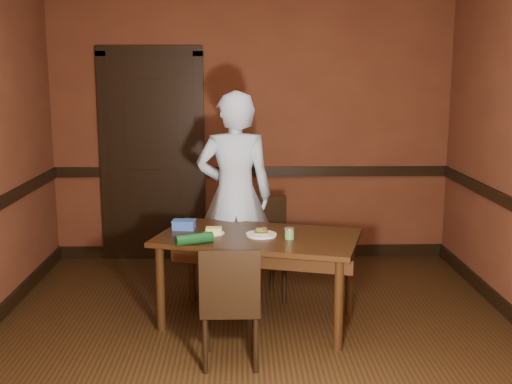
{
  "coord_description": "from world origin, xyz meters",
  "views": [
    {
      "loc": [
        -0.11,
        -4.21,
        1.92
      ],
      "look_at": [
        0.0,
        0.35,
        1.05
      ],
      "focal_mm": 45.0,
      "sensor_mm": 36.0,
      "label": 1
    }
  ],
  "objects_px": {
    "chair_far": "(259,250)",
    "dining_table": "(258,279)",
    "cheese_saucer": "(214,231)",
    "person": "(235,196)",
    "chair_near": "(231,303)",
    "sandwich_plate": "(261,234)",
    "food_tub": "(184,225)",
    "sauce_jar": "(289,233)"
  },
  "relations": [
    {
      "from": "chair_far",
      "to": "dining_table",
      "type": "bearing_deg",
      "value": -107.88
    },
    {
      "from": "dining_table",
      "to": "chair_far",
      "type": "height_order",
      "value": "chair_far"
    },
    {
      "from": "cheese_saucer",
      "to": "person",
      "type": "bearing_deg",
      "value": 74.6
    },
    {
      "from": "person",
      "to": "cheese_saucer",
      "type": "distance_m",
      "value": 0.61
    },
    {
      "from": "chair_far",
      "to": "chair_near",
      "type": "distance_m",
      "value": 1.21
    },
    {
      "from": "sandwich_plate",
      "to": "cheese_saucer",
      "type": "bearing_deg",
      "value": 169.69
    },
    {
      "from": "food_tub",
      "to": "cheese_saucer",
      "type": "bearing_deg",
      "value": -23.92
    },
    {
      "from": "sandwich_plate",
      "to": "sauce_jar",
      "type": "distance_m",
      "value": 0.23
    },
    {
      "from": "chair_near",
      "to": "cheese_saucer",
      "type": "xyz_separation_m",
      "value": [
        -0.14,
        0.73,
        0.3
      ]
    },
    {
      "from": "chair_far",
      "to": "chair_near",
      "type": "xyz_separation_m",
      "value": [
        -0.22,
        -1.19,
        -0.01
      ]
    },
    {
      "from": "cheese_saucer",
      "to": "food_tub",
      "type": "bearing_deg",
      "value": 149.47
    },
    {
      "from": "chair_far",
      "to": "cheese_saucer",
      "type": "xyz_separation_m",
      "value": [
        -0.36,
        -0.46,
        0.29
      ]
    },
    {
      "from": "sauce_jar",
      "to": "chair_far",
      "type": "bearing_deg",
      "value": 108.06
    },
    {
      "from": "person",
      "to": "cheese_saucer",
      "type": "relative_size",
      "value": 10.92
    },
    {
      "from": "cheese_saucer",
      "to": "dining_table",
      "type": "bearing_deg",
      "value": -8.94
    },
    {
      "from": "person",
      "to": "cheese_saucer",
      "type": "height_order",
      "value": "person"
    },
    {
      "from": "dining_table",
      "to": "food_tub",
      "type": "bearing_deg",
      "value": 177.28
    },
    {
      "from": "dining_table",
      "to": "chair_near",
      "type": "bearing_deg",
      "value": -90.51
    },
    {
      "from": "dining_table",
      "to": "sandwich_plate",
      "type": "distance_m",
      "value": 0.36
    },
    {
      "from": "chair_near",
      "to": "person",
      "type": "height_order",
      "value": "person"
    },
    {
      "from": "chair_far",
      "to": "sauce_jar",
      "type": "xyz_separation_m",
      "value": [
        0.21,
        -0.63,
        0.31
      ]
    },
    {
      "from": "sandwich_plate",
      "to": "cheese_saucer",
      "type": "xyz_separation_m",
      "value": [
        -0.36,
        0.07,
        0.0
      ]
    },
    {
      "from": "cheese_saucer",
      "to": "chair_near",
      "type": "bearing_deg",
      "value": -79.43
    },
    {
      "from": "chair_near",
      "to": "sauce_jar",
      "type": "height_order",
      "value": "chair_near"
    },
    {
      "from": "chair_near",
      "to": "sauce_jar",
      "type": "distance_m",
      "value": 0.78
    },
    {
      "from": "chair_near",
      "to": "sauce_jar",
      "type": "xyz_separation_m",
      "value": [
        0.43,
        0.56,
        0.33
      ]
    },
    {
      "from": "person",
      "to": "chair_near",
      "type": "bearing_deg",
      "value": 87.83
    },
    {
      "from": "chair_near",
      "to": "dining_table",
      "type": "bearing_deg",
      "value": -106.69
    },
    {
      "from": "person",
      "to": "food_tub",
      "type": "bearing_deg",
      "value": 45.75
    },
    {
      "from": "sauce_jar",
      "to": "cheese_saucer",
      "type": "relative_size",
      "value": 0.53
    },
    {
      "from": "chair_far",
      "to": "person",
      "type": "xyz_separation_m",
      "value": [
        -0.2,
        0.1,
        0.45
      ]
    },
    {
      "from": "sauce_jar",
      "to": "chair_near",
      "type": "bearing_deg",
      "value": -127.2
    },
    {
      "from": "dining_table",
      "to": "sauce_jar",
      "type": "bearing_deg",
      "value": -10.46
    },
    {
      "from": "person",
      "to": "dining_table",
      "type": "bearing_deg",
      "value": 104.96
    },
    {
      "from": "chair_far",
      "to": "sandwich_plate",
      "type": "bearing_deg",
      "value": -105.2
    },
    {
      "from": "chair_far",
      "to": "food_tub",
      "type": "relative_size",
      "value": 4.49
    },
    {
      "from": "chair_far",
      "to": "person",
      "type": "distance_m",
      "value": 0.5
    },
    {
      "from": "dining_table",
      "to": "sandwich_plate",
      "type": "xyz_separation_m",
      "value": [
        0.02,
        -0.01,
        0.36
      ]
    },
    {
      "from": "chair_far",
      "to": "cheese_saucer",
      "type": "relative_size",
      "value": 5.31
    },
    {
      "from": "dining_table",
      "to": "food_tub",
      "type": "height_order",
      "value": "food_tub"
    },
    {
      "from": "chair_far",
      "to": "chair_near",
      "type": "height_order",
      "value": "chair_far"
    },
    {
      "from": "chair_near",
      "to": "person",
      "type": "bearing_deg",
      "value": -91.12
    }
  ]
}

